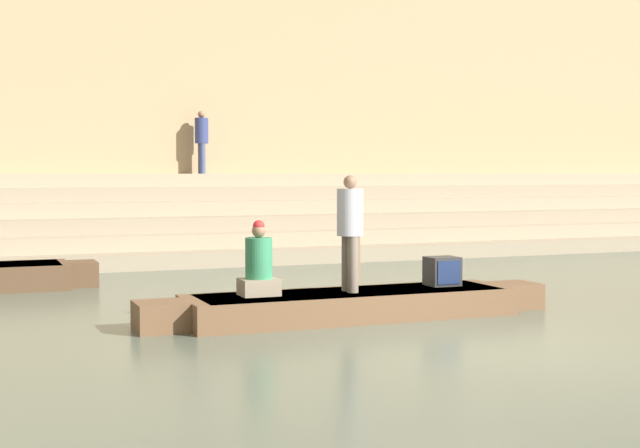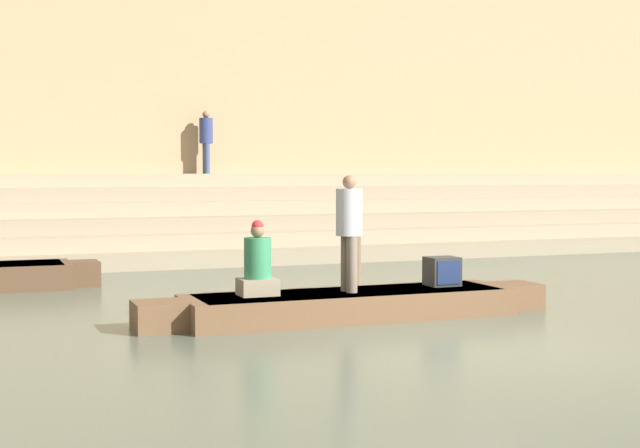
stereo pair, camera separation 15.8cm
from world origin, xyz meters
TOP-DOWN VIEW (x-y plane):
  - ground_plane at (0.00, 0.00)m, footprint 120.00×120.00m
  - ghat_steps at (0.00, 12.58)m, footprint 36.00×4.80m
  - back_wall at (0.00, 14.91)m, footprint 34.20×1.28m
  - rowboat_main at (-0.50, 2.26)m, footprint 6.13×1.36m
  - person_standing at (-0.52, 2.26)m, footprint 0.37×0.37m
  - person_rowing at (-1.85, 2.37)m, footprint 0.52×0.41m
  - tv_set at (1.05, 2.39)m, footprint 0.46×0.41m
  - mooring_post at (0.46, 4.26)m, footprint 0.16×0.16m
  - person_on_steps at (0.31, 13.91)m, footprint 0.36×0.36m

SIDE VIEW (x-z plane):
  - ground_plane at x=0.00m, z-range 0.00..0.00m
  - rowboat_main at x=-0.50m, z-range 0.01..0.40m
  - tv_set at x=1.05m, z-range 0.39..0.82m
  - mooring_post at x=0.46m, z-range 0.00..1.37m
  - ghat_steps at x=0.00m, z-range -0.29..1.78m
  - person_rowing at x=-1.85m, z-range 0.27..1.31m
  - person_standing at x=-0.52m, z-range 0.50..2.16m
  - person_on_steps at x=0.31m, z-range 2.19..3.85m
  - back_wall at x=0.00m, z-range -0.03..7.73m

